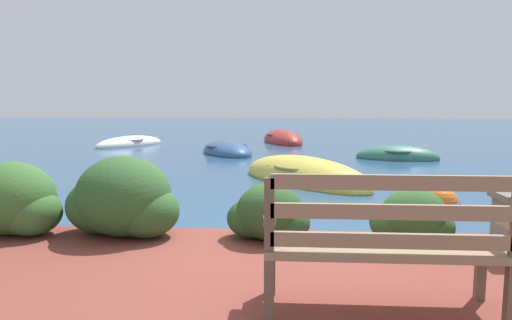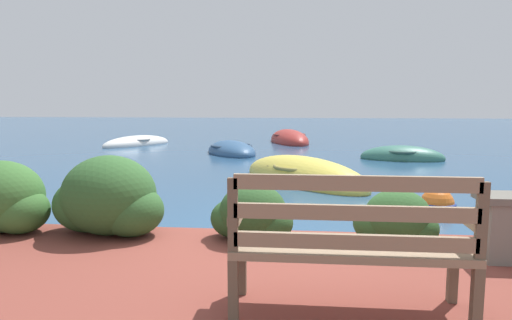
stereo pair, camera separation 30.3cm
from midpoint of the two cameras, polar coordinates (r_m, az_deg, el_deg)
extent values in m
plane|color=navy|center=(4.95, 3.04, -11.16)|extent=(80.00, 80.00, 0.00)
cube|color=brown|center=(3.28, 0.94, -13.16)|extent=(0.06, 0.06, 0.40)
cube|color=brown|center=(3.48, 25.74, -12.68)|extent=(0.06, 0.06, 0.40)
cube|color=brown|center=(2.89, 0.25, -16.05)|extent=(0.06, 0.06, 0.40)
cube|color=brown|center=(3.12, 28.48, -15.19)|extent=(0.06, 0.06, 0.40)
cube|color=#8C755B|center=(3.04, 14.42, -10.60)|extent=(1.49, 0.48, 0.05)
cube|color=#8C755B|center=(2.81, 15.16, -9.87)|extent=(1.42, 0.04, 0.09)
cube|color=#8C755B|center=(2.76, 15.28, -6.40)|extent=(1.42, 0.04, 0.09)
cube|color=#8C755B|center=(2.73, 15.41, -2.83)|extent=(1.42, 0.04, 0.09)
cube|color=brown|center=(2.74, 0.26, -6.90)|extent=(0.06, 0.04, 0.45)
cube|color=brown|center=(2.98, 29.04, -6.68)|extent=(0.06, 0.04, 0.45)
cube|color=#8C755B|center=(2.96, 0.63, -6.75)|extent=(0.07, 0.43, 0.05)
cube|color=#8C755B|center=(3.18, 27.48, -6.59)|extent=(0.07, 0.43, 0.05)
ellipsoid|color=#38662D|center=(5.35, -27.87, -4.05)|extent=(0.88, 0.79, 0.75)
ellipsoid|color=#38662D|center=(5.22, -26.02, -5.68)|extent=(0.61, 0.55, 0.48)
ellipsoid|color=#2D5628|center=(4.83, -16.17, -4.24)|extent=(0.96, 0.86, 0.81)
ellipsoid|color=#2D5628|center=(5.02, -18.62, -5.29)|extent=(0.72, 0.64, 0.57)
ellipsoid|color=#2D5628|center=(4.73, -13.62, -6.16)|extent=(0.67, 0.60, 0.53)
ellipsoid|color=#284C23|center=(4.48, 1.56, -6.48)|extent=(0.66, 0.59, 0.56)
ellipsoid|color=#284C23|center=(4.56, -0.69, -7.29)|extent=(0.49, 0.44, 0.40)
ellipsoid|color=#284C23|center=(4.47, 3.65, -7.85)|extent=(0.46, 0.42, 0.36)
ellipsoid|color=#2D5628|center=(4.57, 19.10, -6.78)|extent=(0.63, 0.56, 0.53)
ellipsoid|color=#2D5628|center=(4.60, 16.82, -7.62)|extent=(0.47, 0.42, 0.38)
ellipsoid|color=#2D5628|center=(4.61, 21.05, -7.97)|extent=(0.44, 0.39, 0.34)
ellipsoid|color=#DBC64C|center=(9.03, 6.83, -2.32)|extent=(3.06, 3.32, 0.88)
torus|color=olive|center=(8.99, 6.85, -0.80)|extent=(1.66, 1.66, 0.07)
cube|color=#846647|center=(9.38, 4.81, -0.63)|extent=(0.79, 0.69, 0.04)
cube|color=#846647|center=(8.69, 8.68, -1.31)|extent=(0.79, 0.69, 0.04)
ellipsoid|color=#336B5B|center=(13.07, 18.42, 0.26)|extent=(2.37, 1.41, 0.67)
torus|color=#304F46|center=(13.05, 18.45, 1.07)|extent=(1.20, 1.20, 0.07)
cube|color=#846647|center=(13.07, 19.90, 0.89)|extent=(0.27, 0.81, 0.04)
cube|color=#846647|center=(13.05, 17.23, 0.98)|extent=(0.27, 0.81, 0.04)
ellipsoid|color=#2D517A|center=(13.85, -2.48, 1.01)|extent=(2.27, 2.82, 0.69)
torus|color=#2D4157|center=(13.83, -2.48, 1.80)|extent=(1.69, 1.69, 0.07)
cube|color=#846647|center=(13.48, -1.95, 1.53)|extent=(0.94, 0.56, 0.04)
cube|color=#846647|center=(14.13, -2.91, 1.79)|extent=(0.94, 0.56, 0.04)
ellipsoid|color=silver|center=(17.06, -14.16, 1.96)|extent=(2.30, 2.97, 0.61)
torus|color=gray|center=(17.05, -14.18, 2.53)|extent=(1.36, 1.36, 0.07)
cube|color=#846647|center=(17.33, -13.08, 2.53)|extent=(0.73, 0.50, 0.04)
cube|color=#846647|center=(16.82, -15.12, 2.33)|extent=(0.73, 0.50, 0.04)
ellipsoid|color=#9E2D28|center=(17.66, 4.66, 2.40)|extent=(2.09, 3.50, 0.89)
torus|color=brown|center=(17.64, 4.67, 3.19)|extent=(1.54, 1.54, 0.07)
cube|color=#846647|center=(17.16, 5.10, 2.97)|extent=(0.99, 0.39, 0.04)
cube|color=#846647|center=(18.04, 4.33, 3.19)|extent=(0.99, 0.39, 0.04)
sphere|color=orange|center=(7.23, 22.82, -5.12)|extent=(0.48, 0.48, 0.48)
torus|color=navy|center=(7.23, 22.82, -5.12)|extent=(0.53, 0.53, 0.06)
camera|label=1|loc=(0.15, -89.10, 0.12)|focal=32.00mm
camera|label=2|loc=(0.15, 90.90, -0.12)|focal=32.00mm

